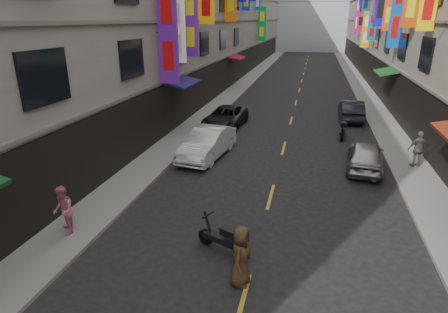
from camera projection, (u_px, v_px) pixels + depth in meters
The scene contains 13 objects.
sidewalk_left at pixel (239, 87), 37.81m from camera, with size 2.00×90.00×0.12m, color slate.
sidewalk_right at pixel (364, 92), 35.21m from camera, with size 2.00×90.00×0.12m, color slate.
street_awnings at pixel (267, 85), 21.16m from camera, with size 13.99×35.20×0.41m.
lane_markings at pixel (298, 96), 33.79m from camera, with size 0.12×80.20×0.01m.
scooter_crossing at pixel (224, 239), 11.00m from camera, with size 1.70×0.86×1.14m.
scooter_far_right at pixel (343, 131), 21.67m from camera, with size 0.53×1.80×1.14m.
car_left_mid at pixel (207, 143), 18.56m from camera, with size 1.54×4.43×1.46m, color silver.
car_left_far at pixel (225, 117), 23.81m from camera, with size 2.14×4.64×1.29m, color black.
car_right_mid at pixel (365, 156), 17.10m from camera, with size 1.54×3.83×1.31m, color #A3A3A7.
car_right_far at pixel (351, 110), 25.51m from camera, with size 1.45×4.16×1.37m, color #222329.
pedestrian_lfar at pixel (63, 211), 11.63m from camera, with size 0.78×0.53×1.60m, color #C86A88.
pedestrian_rfar at pixel (419, 149), 16.96m from camera, with size 1.00×0.57×1.70m, color #565558.
pedestrian_crossing at pixel (241, 256), 9.55m from camera, with size 0.81×0.55×1.66m, color #452F1B.
Camera 1 is at (1.26, 4.76, 6.51)m, focal length 30.00 mm.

